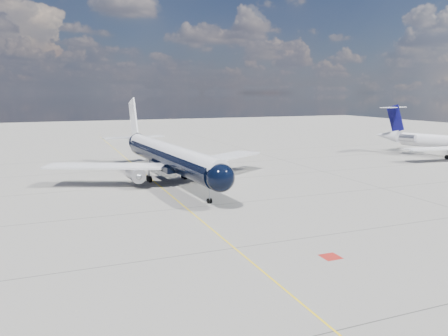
{
  "coord_description": "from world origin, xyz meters",
  "views": [
    {
      "loc": [
        -14.84,
        -39.52,
        13.81
      ],
      "look_at": [
        6.33,
        13.38,
        4.0
      ],
      "focal_mm": 35.0,
      "sensor_mm": 36.0,
      "label": 1
    }
  ],
  "objects": [
    {
      "name": "regional_jet",
      "position": [
        64.52,
        29.43,
        3.55
      ],
      "size": [
        27.21,
        32.11,
        11.24
      ],
      "rotation": [
        0.0,
        0.0,
        0.35
      ],
      "color": "white",
      "rests_on": "ground"
    },
    {
      "name": "main_airliner",
      "position": [
        2.17,
        27.47,
        4.03
      ],
      "size": [
        36.86,
        44.99,
        12.99
      ],
      "rotation": [
        0.0,
        0.0,
        0.08
      ],
      "color": "black",
      "rests_on": "ground"
    },
    {
      "name": "taxiway_centerline",
      "position": [
        0.0,
        25.0,
        0.0
      ],
      "size": [
        0.16,
        160.0,
        0.01
      ],
      "primitive_type": "cube",
      "color": "yellow",
      "rests_on": "ground"
    },
    {
      "name": "red_marking",
      "position": [
        6.8,
        -10.0,
        0.0
      ],
      "size": [
        1.6,
        1.6,
        0.01
      ],
      "primitive_type": "cube",
      "color": "maroon",
      "rests_on": "ground"
    },
    {
      "name": "ground",
      "position": [
        0.0,
        30.0,
        0.0
      ],
      "size": [
        320.0,
        320.0,
        0.0
      ],
      "primitive_type": "plane",
      "color": "gray",
      "rests_on": "ground"
    }
  ]
}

